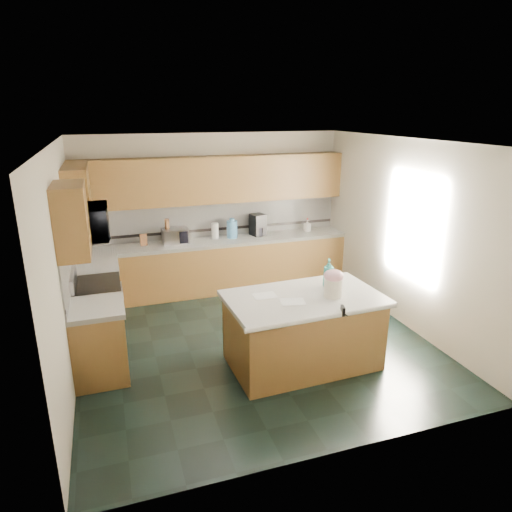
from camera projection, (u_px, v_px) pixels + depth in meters
name	position (u px, v px, depth m)	size (l,w,h in m)	color
floor	(254.00, 341.00, 6.34)	(4.60, 4.60, 0.00)	black
ceiling	(253.00, 142.00, 5.51)	(4.60, 4.60, 0.00)	white
wall_back	(213.00, 212.00, 8.02)	(4.60, 0.04, 2.70)	beige
wall_front	(339.00, 324.00, 3.83)	(4.60, 0.04, 2.70)	beige
wall_left	(62.00, 267.00, 5.23)	(0.04, 4.60, 2.70)	beige
wall_right	(405.00, 233.00, 6.62)	(0.04, 4.60, 2.70)	beige
back_base_cab	(218.00, 267.00, 8.02)	(4.60, 0.60, 0.86)	#37230E
back_countertop	(218.00, 242.00, 7.87)	(4.60, 0.64, 0.06)	white
back_upper_cab	(214.00, 180.00, 7.67)	(4.60, 0.33, 0.78)	#37230E
back_backsplash	(213.00, 219.00, 8.03)	(4.60, 0.02, 0.63)	silver
back_accent_band	(214.00, 229.00, 8.08)	(4.60, 0.01, 0.05)	black
left_base_cab_rear	(99.00, 296.00, 6.77)	(0.60, 0.82, 0.86)	#37230E
left_counter_rear	(96.00, 267.00, 6.63)	(0.64, 0.82, 0.06)	white
left_base_cab_front	(100.00, 344.00, 5.39)	(0.60, 0.72, 0.86)	#37230E
left_counter_front	(95.00, 308.00, 5.25)	(0.64, 0.72, 0.06)	white
left_backsplash	(69.00, 261.00, 5.77)	(0.02, 2.30, 0.63)	silver
left_accent_band	(71.00, 276.00, 5.83)	(0.01, 2.30, 0.05)	black
left_upper_cab_rear	(77.00, 194.00, 6.39)	(0.33, 1.09, 0.78)	#37230E
left_upper_cab_front	(71.00, 220.00, 4.89)	(0.33, 0.72, 0.78)	#37230E
range_body	(99.00, 317.00, 6.06)	(0.60, 0.76, 0.88)	#B7B7BC
range_oven_door	(122.00, 317.00, 6.16)	(0.02, 0.68, 0.55)	black
range_cooktop	(95.00, 285.00, 5.92)	(0.62, 0.78, 0.04)	black
range_handle	(122.00, 290.00, 6.05)	(0.02, 0.02, 0.66)	#B7B7BC
range_backguard	(73.00, 278.00, 5.80)	(0.06, 0.76, 0.18)	#B7B7BC
microwave	(88.00, 222.00, 5.66)	(0.73, 0.50, 0.41)	#B7B7BC
island_base	(303.00, 333.00, 5.66)	(1.77, 1.01, 0.86)	#37230E
island_top	(304.00, 298.00, 5.52)	(1.87, 1.11, 0.06)	white
island_bullnose	(325.00, 317.00, 5.02)	(0.06, 0.06, 1.87)	white
treat_jar	(333.00, 288.00, 5.46)	(0.22, 0.22, 0.23)	silver
treat_jar_lid	(334.00, 276.00, 5.42)	(0.24, 0.24, 0.15)	pink
treat_jar_knob	(334.00, 272.00, 5.40)	(0.03, 0.03, 0.08)	tan
treat_jar_knob_end_l	(331.00, 272.00, 5.39)	(0.04, 0.04, 0.04)	tan
treat_jar_knob_end_r	(337.00, 271.00, 5.41)	(0.04, 0.04, 0.04)	tan
soap_bottle_island	(329.00, 273.00, 5.74)	(0.14, 0.14, 0.37)	teal
paper_sheet_a	(293.00, 302.00, 5.35)	(0.29, 0.21, 0.00)	white
paper_sheet_b	(265.00, 296.00, 5.52)	(0.28, 0.21, 0.00)	white
clamp_body	(343.00, 311.00, 5.09)	(0.03, 0.11, 0.10)	black
clamp_handle	(346.00, 315.00, 5.04)	(0.02, 0.02, 0.08)	black
knife_block	(144.00, 240.00, 7.51)	(0.11, 0.09, 0.20)	#472814
utensil_crock	(168.00, 238.00, 7.66)	(0.13, 0.13, 0.17)	black
utensil_bundle	(167.00, 226.00, 7.60)	(0.08, 0.08, 0.25)	#472814
toaster_oven	(175.00, 236.00, 7.66)	(0.42, 0.29, 0.24)	#B7B7BC
toaster_oven_door	(177.00, 238.00, 7.54)	(0.38, 0.01, 0.20)	black
paper_towel	(215.00, 231.00, 7.91)	(0.12, 0.12, 0.28)	white
paper_towel_base	(215.00, 238.00, 7.95)	(0.19, 0.19, 0.01)	#B7B7BC
water_jug	(232.00, 229.00, 7.96)	(0.19, 0.19, 0.30)	#4B8AC2
water_jug_neck	(232.00, 220.00, 7.90)	(0.09, 0.09, 0.04)	#4B8AC2
coffee_maker	(258.00, 225.00, 8.11)	(0.23, 0.25, 0.38)	black
coffee_carafe	(259.00, 232.00, 8.09)	(0.16, 0.16, 0.16)	black
soap_bottle_back	(307.00, 226.00, 8.39)	(0.10, 0.10, 0.22)	white
soap_back_cap	(308.00, 219.00, 8.35)	(0.02, 0.02, 0.03)	red
window_light_proxy	(413.00, 227.00, 6.39)	(0.02, 1.40, 1.10)	white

